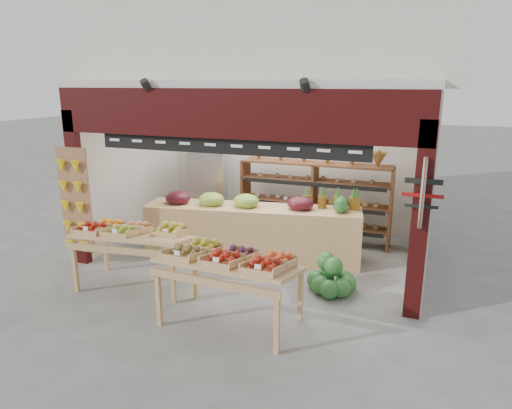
% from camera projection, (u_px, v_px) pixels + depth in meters
% --- Properties ---
extents(ground, '(60.00, 60.00, 0.00)m').
position_uv_depth(ground, '(251.00, 261.00, 8.10)').
color(ground, '#63625E').
rests_on(ground, ground).
extents(shop_structure, '(6.36, 5.12, 5.40)m').
position_uv_depth(shop_structure, '(281.00, 36.00, 8.54)').
color(shop_structure, beige).
rests_on(shop_structure, ground).
extents(banana_board, '(0.60, 0.15, 1.80)m').
position_uv_depth(banana_board, '(74.00, 203.00, 7.67)').
color(banana_board, '#926342').
rests_on(banana_board, ground).
extents(gift_sign, '(0.04, 0.93, 0.92)m').
position_uv_depth(gift_sign, '(423.00, 193.00, 5.68)').
color(gift_sign, '#A5D0B6').
rests_on(gift_sign, ground).
extents(back_shelving, '(2.97, 0.49, 1.84)m').
position_uv_depth(back_shelving, '(315.00, 183.00, 8.91)').
color(back_shelving, brown).
rests_on(back_shelving, ground).
extents(refrigerator, '(0.86, 0.86, 1.79)m').
position_uv_depth(refrigerator, '(209.00, 189.00, 9.68)').
color(refrigerator, '#B0B3B7').
rests_on(refrigerator, ground).
extents(cardboard_stack, '(1.00, 0.72, 0.63)m').
position_uv_depth(cardboard_stack, '(189.00, 232.00, 9.00)').
color(cardboard_stack, beige).
rests_on(cardboard_stack, ground).
extents(mid_counter, '(3.88, 1.39, 1.18)m').
position_uv_depth(mid_counter, '(252.00, 230.00, 8.16)').
color(mid_counter, tan).
rests_on(mid_counter, ground).
extents(display_table_left, '(1.81, 1.15, 1.08)m').
position_uv_depth(display_table_left, '(128.00, 233.00, 7.00)').
color(display_table_left, tan).
rests_on(display_table_left, ground).
extents(display_table_right, '(1.80, 1.06, 1.10)m').
position_uv_depth(display_table_right, '(230.00, 261.00, 5.82)').
color(display_table_right, tan).
rests_on(display_table_right, ground).
extents(watermelon_pile, '(0.75, 0.72, 0.55)m').
position_uv_depth(watermelon_pile, '(331.00, 279.00, 6.90)').
color(watermelon_pile, '#1A4E20').
rests_on(watermelon_pile, ground).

